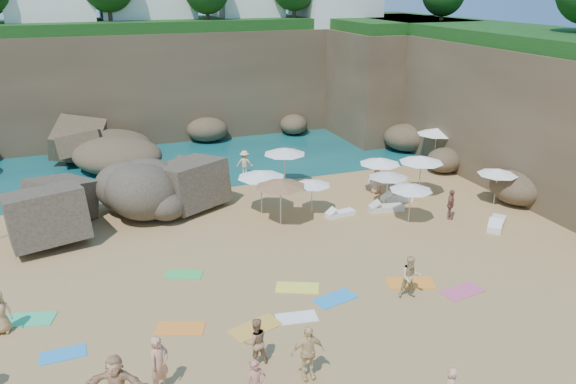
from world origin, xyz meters
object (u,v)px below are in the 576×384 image
object	(u,v)px
parasol_0	(261,174)
rock_outcrop	(126,218)
person_stand_0	(159,364)
person_stand_2	(245,163)
person_stand_1	(256,341)
person_stand_5	(46,197)
parasol_1	(388,175)
parasol_2	(285,151)
person_stand_3	(451,204)
person_stand_4	(376,181)
lounger_0	(340,214)

from	to	relation	value
parasol_0	rock_outcrop	bearing A→B (deg)	164.83
person_stand_0	person_stand_2	size ratio (longest dim) A/B	1.16
rock_outcrop	parasol_0	distance (m)	7.41
person_stand_1	person_stand_5	distance (m)	17.08
rock_outcrop	parasol_1	bearing A→B (deg)	-13.72
parasol_2	person_stand_2	distance (m)	3.48
parasol_0	person_stand_3	distance (m)	9.85
person_stand_4	lounger_0	bearing A→B (deg)	-127.90
lounger_0	person_stand_2	bearing A→B (deg)	103.12
person_stand_1	person_stand_5	bearing A→B (deg)	-67.53
person_stand_2	person_stand_4	bearing A→B (deg)	159.80
parasol_0	person_stand_0	distance (m)	14.06
rock_outcrop	person_stand_3	world-z (taller)	person_stand_3
parasol_2	person_stand_3	size ratio (longest dim) A/B	1.57
parasol_1	person_stand_4	world-z (taller)	parasol_1
rock_outcrop	parasol_2	xyz separation A→B (m)	(9.43, 1.67, 2.17)
rock_outcrop	person_stand_5	distance (m)	4.41
parasol_0	person_stand_1	world-z (taller)	parasol_0
parasol_1	person_stand_4	size ratio (longest dim) A/B	1.35
rock_outcrop	lounger_0	distance (m)	11.18
person_stand_2	person_stand_4	size ratio (longest dim) A/B	1.05
parasol_1	parasol_2	bearing A→B (deg)	129.40
parasol_1	lounger_0	size ratio (longest dim) A/B	1.32
parasol_0	person_stand_0	size ratio (longest dim) A/B	1.34
person_stand_4	person_stand_1	bearing A→B (deg)	-114.22
person_stand_1	lounger_0	bearing A→B (deg)	-127.96
person_stand_1	person_stand_3	xyz separation A→B (m)	(12.86, 7.67, -0.01)
parasol_2	person_stand_5	size ratio (longest dim) A/B	1.35
parasol_0	parasol_1	xyz separation A→B (m)	(6.67, -1.45, -0.37)
rock_outcrop	lounger_0	xyz separation A→B (m)	(10.56, -3.68, 0.12)
parasol_2	person_stand_4	distance (m)	5.61
parasol_2	person_stand_1	size ratio (longest dim) A/B	1.56
parasol_1	person_stand_0	xyz separation A→B (m)	(-13.75, -10.64, -0.87)
person_stand_3	parasol_1	bearing A→B (deg)	81.10
rock_outcrop	parasol_0	world-z (taller)	parasol_0
parasol_1	person_stand_1	distance (m)	14.95
rock_outcrop	parasol_0	xyz separation A→B (m)	(6.84, -1.85, 2.17)
person_stand_0	rock_outcrop	bearing A→B (deg)	52.28
parasol_1	person_stand_2	size ratio (longest dim) A/B	1.29
person_stand_0	parasol_2	bearing A→B (deg)	21.49
parasol_2	lounger_0	size ratio (longest dim) A/B	1.59
parasol_1	person_stand_1	xyz separation A→B (m)	(-10.70, -10.39, -0.99)
rock_outcrop	person_stand_4	distance (m)	14.00
person_stand_4	parasol_0	bearing A→B (deg)	-158.47
lounger_0	person_stand_3	xyz separation A→B (m)	(5.10, -2.34, 0.67)
parasol_2	person_stand_4	world-z (taller)	parasol_2
lounger_0	person_stand_4	xyz separation A→B (m)	(3.35, 2.28, 0.64)
parasol_0	person_stand_1	xyz separation A→B (m)	(-4.03, -11.83, -1.37)
person_stand_2	person_stand_3	world-z (taller)	person_stand_2
person_stand_4	person_stand_0	bearing A→B (deg)	-120.58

